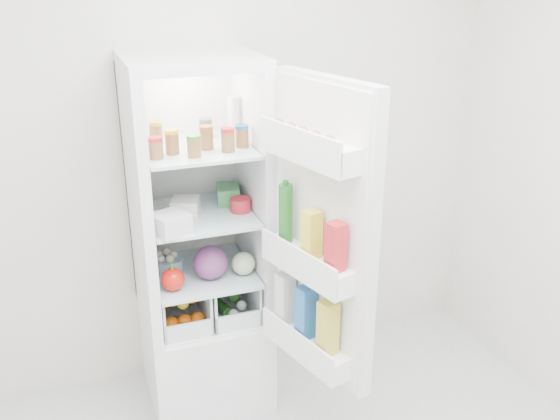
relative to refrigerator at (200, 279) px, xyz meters
name	(u,v)px	position (x,y,z in m)	size (l,w,h in m)	color
room_walls	(349,178)	(0.20, -1.25, 0.93)	(3.02, 3.02, 2.61)	beige
refrigerator	(200,279)	(0.00, 0.00, 0.00)	(0.60, 0.60, 1.80)	silver
shelf_low	(202,272)	(0.00, -0.06, 0.07)	(0.49, 0.53, 0.01)	silver
shelf_mid	(199,214)	(0.00, -0.06, 0.38)	(0.49, 0.53, 0.01)	silver
shelf_top	(195,148)	(0.00, -0.06, 0.71)	(0.49, 0.53, 0.01)	silver
crisper_left	(179,299)	(-0.12, -0.06, -0.06)	(0.23, 0.46, 0.22)	silver
crisper_right	(226,291)	(0.12, -0.06, -0.06)	(0.23, 0.46, 0.22)	silver
condiment_jars	(195,141)	(-0.01, -0.12, 0.76)	(0.46, 0.34, 0.08)	#B21919
squeeze_bottle	(234,117)	(0.21, 0.03, 0.82)	(0.06, 0.06, 0.20)	silver
tub_white	(170,224)	(-0.17, -0.26, 0.44)	(0.14, 0.14, 0.09)	silver
tub_cream	(185,206)	(-0.06, -0.05, 0.43)	(0.13, 0.13, 0.07)	silver
tin_red	(240,205)	(0.19, -0.11, 0.43)	(0.10, 0.10, 0.07)	#B51B2A
foil_tray	(162,207)	(-0.16, 0.03, 0.41)	(0.15, 0.11, 0.04)	silver
tub_green	(228,194)	(0.17, 0.02, 0.44)	(0.11, 0.15, 0.09)	#3C8549
red_cabbage	(210,263)	(0.02, -0.15, 0.16)	(0.16, 0.16, 0.16)	#5F2059
bell_pepper	(173,279)	(-0.17, -0.21, 0.14)	(0.11, 0.11, 0.11)	red
mushroom_bowl	(167,265)	(-0.17, -0.02, 0.12)	(0.16, 0.16, 0.08)	#86A8C8
salad_bag	(243,264)	(0.18, -0.17, 0.14)	(0.11, 0.11, 0.11)	#A9C896
citrus_pile	(181,307)	(-0.12, -0.12, -0.07)	(0.20, 0.24, 0.16)	orange
veg_pile	(228,299)	(0.13, -0.06, -0.10)	(0.16, 0.30, 0.10)	#25531B
fridge_door	(318,241)	(0.38, -0.63, 0.43)	(0.31, 0.59, 1.30)	silver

